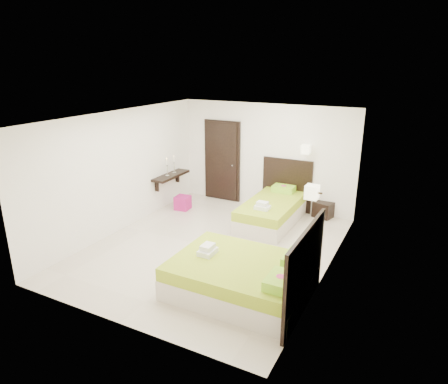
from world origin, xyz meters
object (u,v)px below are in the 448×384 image
at_px(nightstand, 324,209).
at_px(bed_double, 245,277).
at_px(ottoman, 183,203).
at_px(bed_single, 273,210).

bearing_deg(nightstand, bed_double, -79.00).
height_order(nightstand, ottoman, nightstand).
xyz_separation_m(nightstand, ottoman, (-3.28, -1.11, -0.02)).
relative_size(bed_double, nightstand, 5.01).
height_order(bed_single, ottoman, bed_single).
xyz_separation_m(bed_double, ottoman, (-2.99, 2.79, -0.14)).
height_order(bed_single, bed_double, bed_double).
height_order(bed_double, nightstand, bed_double).
bearing_deg(nightstand, bed_single, -122.28).
bearing_deg(bed_single, ottoman, -174.23).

